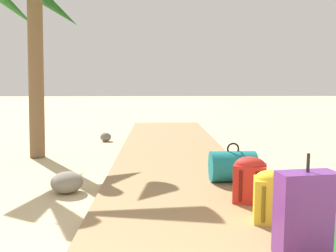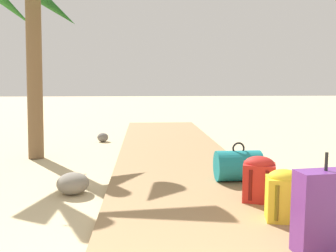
% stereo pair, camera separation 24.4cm
% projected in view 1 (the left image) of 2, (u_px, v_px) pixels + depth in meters
% --- Properties ---
extents(ground_plane, '(60.00, 60.00, 0.00)m').
position_uv_depth(ground_plane, '(178.00, 178.00, 5.17)').
color(ground_plane, '#D1BA8C').
extents(boardwalk, '(1.98, 10.76, 0.08)m').
position_uv_depth(boardwalk, '(175.00, 159.00, 6.24)').
color(boardwalk, '#9E7A51').
rests_on(boardwalk, ground).
extents(duffel_bag_teal, '(0.59, 0.41, 0.51)m').
position_uv_depth(duffel_bag_teal, '(233.00, 166.00, 4.68)').
color(duffel_bag_teal, '#197A7F').
rests_on(duffel_bag_teal, boardwalk).
extents(backpack_red, '(0.40, 0.35, 0.49)m').
position_uv_depth(backpack_red, '(250.00, 178.00, 3.86)').
color(backpack_red, red).
rests_on(backpack_red, boardwalk).
extents(backpack_yellow, '(0.35, 0.31, 0.48)m').
position_uv_depth(backpack_yellow, '(271.00, 195.00, 3.31)').
color(backpack_yellow, gold).
rests_on(backpack_yellow, boardwalk).
extents(suitcase_purple, '(0.46, 0.25, 0.77)m').
position_uv_depth(suitcase_purple, '(306.00, 214.00, 2.67)').
color(suitcase_purple, '#6B2D84').
rests_on(suitcase_purple, boardwalk).
extents(palm_tree_near_left, '(2.34, 2.37, 3.45)m').
position_uv_depth(palm_tree_near_left, '(31.00, 10.00, 6.41)').
color(palm_tree_near_left, brown).
rests_on(palm_tree_near_left, ground).
extents(rock_left_far, '(0.35, 0.35, 0.20)m').
position_uv_depth(rock_left_far, '(106.00, 137.00, 8.35)').
color(rock_left_far, slate).
rests_on(rock_left_far, ground).
extents(rock_left_near, '(0.51, 0.51, 0.26)m').
position_uv_depth(rock_left_near, '(67.00, 182.00, 4.46)').
color(rock_left_near, gray).
rests_on(rock_left_near, ground).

